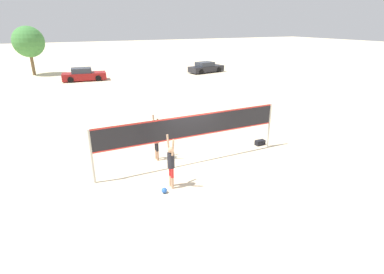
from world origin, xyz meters
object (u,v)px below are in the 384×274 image
at_px(player_spiker, 171,161).
at_px(parked_car_near, 84,75).
at_px(tree_left_cluster, 28,42).
at_px(player_blocker, 156,137).
at_px(parked_car_mid, 206,68).
at_px(volleyball_net, 192,128).
at_px(gear_bag, 260,143).
at_px(volleyball, 164,190).

bearing_deg(player_spiker, parked_car_near, 0.16).
height_order(parked_car_near, tree_left_cluster, tree_left_cluster).
relative_size(player_blocker, parked_car_mid, 0.43).
xyz_separation_m(player_blocker, parked_car_mid, (14.68, 22.46, -0.52)).
bearing_deg(volleyball_net, player_blocker, 144.25).
relative_size(player_spiker, gear_bag, 4.14).
bearing_deg(volleyball_net, parked_car_mid, 60.42).
relative_size(volleyball_net, tree_left_cluster, 1.54).
bearing_deg(player_blocker, volleyball_net, 54.25).
bearing_deg(volleyball_net, tree_left_cluster, 102.54).
xyz_separation_m(volleyball_net, gear_bag, (4.19, 0.34, -1.55)).
bearing_deg(volleyball_net, volleyball, -137.18).
distance_m(gear_bag, parked_car_near, 24.63).
xyz_separation_m(player_spiker, parked_car_near, (-0.07, 25.92, -0.49)).
bearing_deg(parked_car_near, player_blocker, -82.71).
bearing_deg(volleyball_net, player_spiker, -135.41).
relative_size(volleyball_net, parked_car_near, 1.84).
distance_m(volleyball_net, player_spiker, 2.47).
bearing_deg(volleyball, player_blocker, 75.65).
distance_m(parked_car_near, tree_left_cluster, 9.04).
bearing_deg(volleyball, parked_car_near, 89.24).
bearing_deg(gear_bag, volleyball, -159.92).
bearing_deg(volleyball, volleyball_net, 42.82).
distance_m(player_blocker, tree_left_cluster, 30.57).
height_order(player_blocker, parked_car_near, player_blocker).
height_order(volleyball_net, player_blocker, volleyball_net).
xyz_separation_m(player_blocker, parked_car_near, (-0.41, 23.24, -0.49)).
bearing_deg(parked_car_near, volleyball, -84.49).
distance_m(volleyball_net, player_blocker, 1.78).
xyz_separation_m(volleyball_net, player_blocker, (-1.37, 0.99, -0.55)).
height_order(player_spiker, gear_bag, player_spiker).
distance_m(player_spiker, tree_left_cluster, 33.14).
height_order(player_blocker, volleyball, player_blocker).
xyz_separation_m(player_blocker, tree_left_cluster, (-5.50, 29.94, 2.81)).
height_order(player_blocker, tree_left_cluster, tree_left_cluster).
bearing_deg(gear_bag, parked_car_near, 104.05).
relative_size(gear_bag, parked_car_near, 0.11).
bearing_deg(tree_left_cluster, player_blocker, -79.58).
height_order(volleyball_net, tree_left_cluster, tree_left_cluster).
relative_size(volleyball, gear_bag, 0.43).
height_order(parked_car_mid, tree_left_cluster, tree_left_cluster).
xyz_separation_m(gear_bag, parked_car_near, (-5.98, 23.89, 0.50)).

